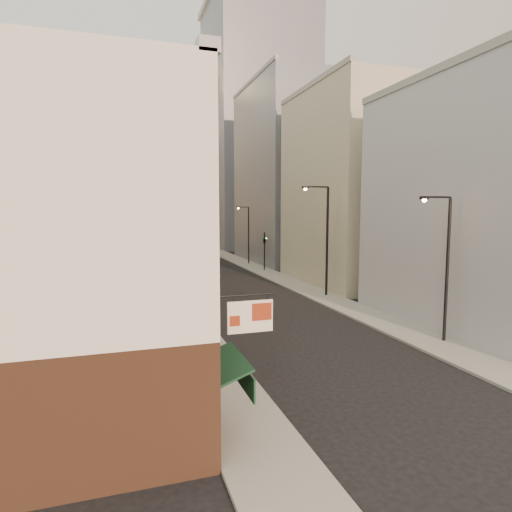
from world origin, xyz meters
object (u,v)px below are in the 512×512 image
(white_tower, at_px, (221,158))
(streetlamp_near, at_px, (445,261))
(clock_tower, at_px, (161,168))
(traffic_light_right, at_px, (264,241))
(streetlamp_far, at_px, (247,232))
(streetlamp_mid, at_px, (325,234))

(white_tower, bearing_deg, streetlamp_near, -92.44)
(clock_tower, xyz_separation_m, traffic_light_right, (7.83, -51.31, -13.81))
(white_tower, xyz_separation_m, streetlamp_far, (-3.31, -30.18, -13.88))
(white_tower, bearing_deg, traffic_light_right, -94.85)
(clock_tower, distance_m, white_tower, 17.83)
(white_tower, height_order, streetlamp_mid, white_tower)
(white_tower, height_order, streetlamp_near, white_tower)
(white_tower, relative_size, streetlamp_near, 4.87)
(streetlamp_far, bearing_deg, white_tower, 61.86)
(clock_tower, bearing_deg, traffic_light_right, -81.32)
(streetlamp_mid, distance_m, streetlamp_far, 24.15)
(white_tower, distance_m, streetlamp_mid, 55.94)
(streetlamp_near, relative_size, streetlamp_mid, 0.87)
(streetlamp_mid, bearing_deg, streetlamp_near, -89.08)
(streetlamp_near, height_order, streetlamp_mid, streetlamp_mid)
(clock_tower, xyz_separation_m, streetlamp_far, (7.69, -44.18, -12.91))
(white_tower, relative_size, streetlamp_mid, 4.22)
(streetlamp_mid, relative_size, traffic_light_right, 1.97)
(streetlamp_mid, xyz_separation_m, streetlamp_far, (0.00, 24.13, -0.90))
(clock_tower, distance_m, streetlamp_near, 84.04)
(clock_tower, bearing_deg, white_tower, -51.84)
(traffic_light_right, bearing_deg, streetlamp_near, 109.33)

